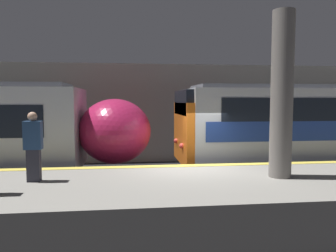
% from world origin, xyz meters
% --- Properties ---
extents(ground_plane, '(120.00, 120.00, 0.00)m').
position_xyz_m(ground_plane, '(0.00, 0.00, 0.00)').
color(ground_plane, black).
extents(platform, '(40.00, 3.64, 1.07)m').
position_xyz_m(platform, '(0.00, -1.82, 0.53)').
color(platform, gray).
rests_on(platform, ground).
extents(station_rear_barrier, '(50.00, 0.15, 4.57)m').
position_xyz_m(station_rear_barrier, '(0.00, 6.19, 2.28)').
color(station_rear_barrier, '#B2AD9E').
rests_on(station_rear_barrier, ground).
extents(support_pillar_near, '(0.52, 0.52, 3.89)m').
position_xyz_m(support_pillar_near, '(1.87, -1.72, 3.01)').
color(support_pillar_near, slate).
rests_on(support_pillar_near, platform).
extents(person_walking, '(0.38, 0.24, 1.57)m').
position_xyz_m(person_walking, '(-3.83, -1.48, 1.88)').
color(person_walking, '#2D2D38').
rests_on(person_walking, platform).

